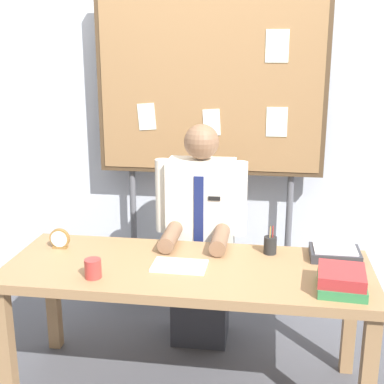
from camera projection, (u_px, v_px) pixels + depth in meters
back_wall at (213, 116)px, 3.63m from camera, size 6.40×0.08×2.70m
desk at (187, 281)px, 2.73m from camera, size 1.88×0.71×0.72m
person at (201, 244)px, 3.22m from camera, size 0.55×0.56×1.38m
bulletin_board at (210, 86)px, 3.38m from camera, size 1.49×0.09×2.19m
book_stack at (342, 280)px, 2.42m from camera, size 0.24×0.28×0.10m
open_notebook at (179, 266)px, 2.69m from camera, size 0.28×0.18×0.01m
desk_clock at (60, 239)px, 2.93m from camera, size 0.11×0.04×0.11m
coffee_mug at (93, 268)px, 2.55m from camera, size 0.08×0.08×0.10m
pen_holder at (270, 245)px, 2.85m from camera, size 0.07×0.07×0.16m
paper_tray at (335, 253)px, 2.79m from camera, size 0.26×0.20×0.06m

